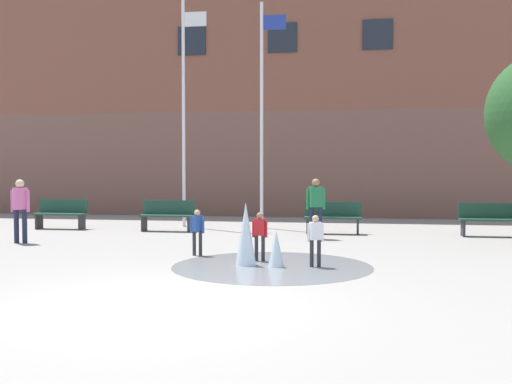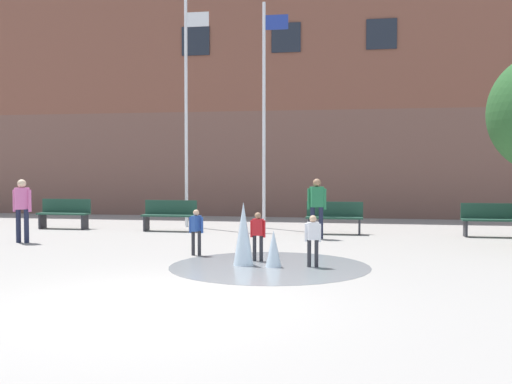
# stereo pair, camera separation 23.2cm
# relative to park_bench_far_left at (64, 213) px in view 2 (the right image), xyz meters

# --- Properties ---
(ground_plane) EXTENTS (100.00, 100.00, 0.00)m
(ground_plane) POSITION_rel_park_bench_far_left_xyz_m (6.21, -9.29, -0.48)
(ground_plane) COLOR gray
(library_building) EXTENTS (36.00, 6.05, 8.97)m
(library_building) POSITION_rel_park_bench_far_left_xyz_m (6.21, 8.37, 4.00)
(library_building) COLOR brown
(library_building) RESTS_ON ground
(splash_fountain) EXTENTS (3.83, 3.83, 1.22)m
(splash_fountain) POSITION_rel_park_bench_far_left_xyz_m (7.05, -5.88, -0.10)
(splash_fountain) COLOR gray
(splash_fountain) RESTS_ON ground
(park_bench_far_left) EXTENTS (1.60, 0.44, 0.91)m
(park_bench_far_left) POSITION_rel_park_bench_far_left_xyz_m (0.00, 0.00, 0.00)
(park_bench_far_left) COLOR #28282D
(park_bench_far_left) RESTS_ON ground
(park_bench_left_of_flagpoles) EXTENTS (1.60, 0.44, 0.91)m
(park_bench_left_of_flagpoles) POSITION_rel_park_bench_far_left_xyz_m (3.42, -0.12, 0.00)
(park_bench_left_of_flagpoles) COLOR #28282D
(park_bench_left_of_flagpoles) RESTS_ON ground
(park_bench_under_left_flagpole) EXTENTS (1.60, 0.44, 0.91)m
(park_bench_under_left_flagpole) POSITION_rel_park_bench_far_left_xyz_m (8.28, -0.06, 0.00)
(park_bench_under_left_flagpole) COLOR #28282D
(park_bench_under_left_flagpole) RESTS_ON ground
(park_bench_under_right_flagpole) EXTENTS (1.60, 0.44, 0.91)m
(park_bench_under_right_flagpole) POSITION_rel_park_bench_far_left_xyz_m (12.52, -0.06, 0.00)
(park_bench_under_right_flagpole) COLOR #28282D
(park_bench_under_right_flagpole) RESTS_ON ground
(child_with_pink_shirt) EXTENTS (0.31, 0.14, 0.99)m
(child_with_pink_shirt) POSITION_rel_park_bench_far_left_xyz_m (6.97, -5.32, 0.10)
(child_with_pink_shirt) COLOR #28282D
(child_with_pink_shirt) RESTS_ON ground
(adult_near_bench) EXTENTS (0.50, 0.32, 1.59)m
(adult_near_bench) POSITION_rel_park_bench_far_left_xyz_m (7.86, -1.30, 0.45)
(adult_near_bench) COLOR #1E233D
(adult_near_bench) RESTS_ON ground
(child_running) EXTENTS (0.31, 0.24, 0.99)m
(child_running) POSITION_rel_park_bench_far_left_xyz_m (5.54, -4.76, 0.10)
(child_running) COLOR #28282D
(child_running) RESTS_ON ground
(adult_in_red) EXTENTS (0.50, 0.37, 1.59)m
(adult_in_red) POSITION_rel_park_bench_far_left_xyz_m (0.66, -3.41, 0.45)
(adult_in_red) COLOR #1E233D
(adult_in_red) RESTS_ON ground
(child_in_fountain) EXTENTS (0.31, 0.20, 0.99)m
(child_in_fountain) POSITION_rel_park_bench_far_left_xyz_m (8.12, -5.86, 0.10)
(child_in_fountain) COLOR #28282D
(child_in_fountain) RESTS_ON ground
(flagpole_left) EXTENTS (0.80, 0.10, 7.16)m
(flagpole_left) POSITION_rel_park_bench_far_left_xyz_m (3.57, 1.25, 3.34)
(flagpole_left) COLOR silver
(flagpole_left) RESTS_ON ground
(flagpole_right) EXTENTS (0.80, 0.10, 6.96)m
(flagpole_right) POSITION_rel_park_bench_far_left_xyz_m (6.07, 1.25, 3.24)
(flagpole_right) COLOR silver
(flagpole_right) RESTS_ON ground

